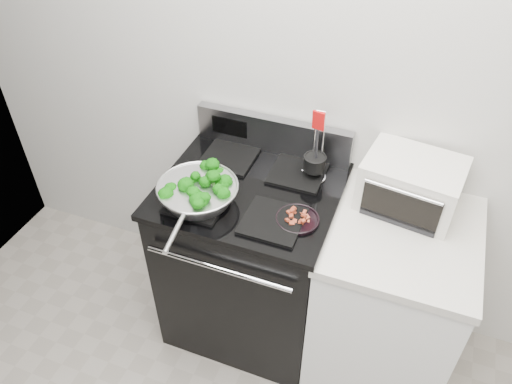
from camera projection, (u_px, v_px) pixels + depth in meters
The scene contains 8 objects.
back_wall at pixel (344, 83), 2.11m from camera, with size 4.00×0.02×2.70m, color beige.
gas_range at pixel (251, 257), 2.51m from camera, with size 0.79×0.69×1.13m.
counter at pixel (386, 301), 2.34m from camera, with size 0.62×0.68×0.92m.
skillet at pixel (198, 192), 2.10m from camera, with size 0.35×0.55×0.07m.
broccoli_pile at pixel (197, 188), 2.09m from camera, with size 0.27×0.27×0.10m, color #043404, non-canonical shape.
bacon_plate at pixel (298, 217), 2.04m from camera, with size 0.18×0.18×0.04m.
utensil_holder at pixel (314, 166), 2.22m from camera, with size 0.11×0.11×0.35m.
toaster_oven at pixel (411, 184), 2.09m from camera, with size 0.43×0.35×0.23m.
Camera 1 is at (0.33, -0.16, 2.37)m, focal length 35.00 mm.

